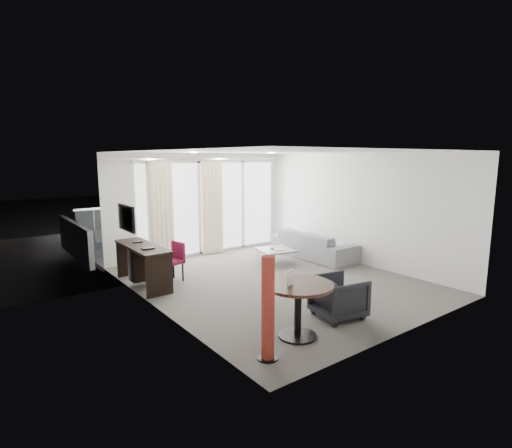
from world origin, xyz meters
TOP-DOWN VIEW (x-y plane):
  - floor at (0.00, 0.00)m, footprint 5.00×6.00m
  - ceiling at (0.00, 0.00)m, footprint 5.00×6.00m
  - wall_left at (-2.50, 0.00)m, footprint 0.00×6.00m
  - wall_right at (2.50, 0.00)m, footprint 0.00×6.00m
  - wall_front at (0.00, -3.00)m, footprint 5.00×0.00m
  - window_panel at (0.30, 2.98)m, footprint 4.00×0.02m
  - window_frame at (0.30, 2.97)m, footprint 4.10×0.06m
  - curtain_left at (-1.15, 2.82)m, footprint 0.60×0.20m
  - curtain_right at (0.25, 2.82)m, footprint 0.60×0.20m
  - curtain_track at (0.00, 2.82)m, footprint 4.80×0.04m
  - downlight_a at (-0.90, 1.60)m, footprint 0.12×0.12m
  - downlight_b at (1.20, 1.60)m, footprint 0.12×0.12m
  - desk at (-2.21, 1.34)m, footprint 0.53×1.70m
  - tv at (-2.46, 1.45)m, footprint 0.05×0.80m
  - desk_chair at (-1.66, 1.25)m, footprint 0.49×0.47m
  - round_table at (-1.34, -2.18)m, footprint 1.08×1.08m
  - menu_card at (-1.48, -2.16)m, footprint 0.12×0.05m
  - red_lamp at (-2.07, -2.42)m, footprint 0.29×0.29m
  - tub_armchair at (-0.35, -2.04)m, footprint 0.84×0.82m
  - coffee_table at (0.90, 1.03)m, footprint 0.92×0.92m
  - remote at (0.85, 1.09)m, footprint 0.09×0.15m
  - magazine at (0.92, 0.96)m, footprint 0.29×0.32m
  - sofa at (2.03, 0.91)m, footprint 0.89×2.28m
  - terrace_slab at (0.30, 4.50)m, footprint 5.60×3.00m
  - rattan_chair_a at (0.74, 4.42)m, footprint 0.67×0.67m
  - rattan_chair_b at (1.90, 4.97)m, footprint 0.60×0.60m
  - rattan_table at (1.03, 3.92)m, footprint 0.63×0.63m
  - balustrade at (0.30, 5.95)m, footprint 5.50×0.06m

SIDE VIEW (x-z plane):
  - terrace_slab at x=0.30m, z-range -0.12..0.00m
  - floor at x=0.00m, z-range 0.00..0.00m
  - coffee_table at x=0.90m, z-range 0.00..0.35m
  - rattan_table at x=1.03m, z-range 0.00..0.52m
  - tub_armchair at x=-0.35m, z-range 0.00..0.66m
  - sofa at x=2.03m, z-range 0.00..0.67m
  - remote at x=0.85m, z-range 0.35..0.37m
  - magazine at x=0.92m, z-range 0.35..0.37m
  - rattan_chair_a at x=0.74m, z-range 0.00..0.76m
  - round_table at x=-1.34m, z-range 0.00..0.78m
  - desk_chair at x=-1.66m, z-range 0.00..0.79m
  - desk at x=-2.21m, z-range 0.00..0.80m
  - rattan_chair_b at x=1.90m, z-range 0.00..0.87m
  - balustrade at x=0.30m, z-range -0.02..1.02m
  - red_lamp at x=-2.07m, z-range 0.00..1.32m
  - menu_card at x=-1.48m, z-range 0.61..0.83m
  - window_panel at x=0.30m, z-range 0.01..2.39m
  - curtain_left at x=-1.15m, z-range 0.01..2.39m
  - curtain_right at x=0.25m, z-range 0.01..2.39m
  - window_frame at x=0.30m, z-range -0.02..2.42m
  - wall_left at x=-2.50m, z-range 0.00..2.60m
  - wall_right at x=2.50m, z-range 0.00..2.60m
  - wall_front at x=0.00m, z-range 0.00..2.60m
  - tv at x=-2.46m, z-range 1.10..1.60m
  - curtain_track at x=0.00m, z-range 2.43..2.47m
  - downlight_a at x=-0.90m, z-range 2.58..2.60m
  - downlight_b at x=1.20m, z-range 2.58..2.60m
  - ceiling at x=0.00m, z-range 2.60..2.60m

